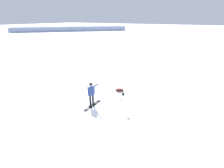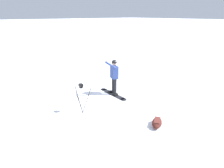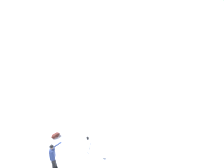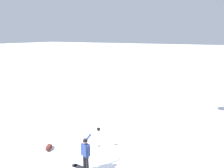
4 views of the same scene
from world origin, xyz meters
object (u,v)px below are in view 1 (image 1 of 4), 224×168
(gear_bag_large, at_px, (120,90))
(camera_tripod, at_px, (123,98))
(snowboarder, at_px, (91,92))
(snowboard, at_px, (92,105))

(gear_bag_large, distance_m, camera_tripod, 2.95)
(snowboarder, xyz_separation_m, gear_bag_large, (-0.54, -2.99, -0.91))
(gear_bag_large, height_order, camera_tripod, camera_tripod)
(snowboarder, height_order, gear_bag_large, snowboarder)
(gear_bag_large, bearing_deg, camera_tripod, 122.96)
(snowboard, xyz_separation_m, gear_bag_large, (-0.49, -3.01, 0.10))
(snowboarder, distance_m, snowboard, 1.01)
(snowboarder, relative_size, camera_tripod, 1.42)
(snowboard, height_order, gear_bag_large, gear_bag_large)
(snowboarder, relative_size, gear_bag_large, 2.24)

